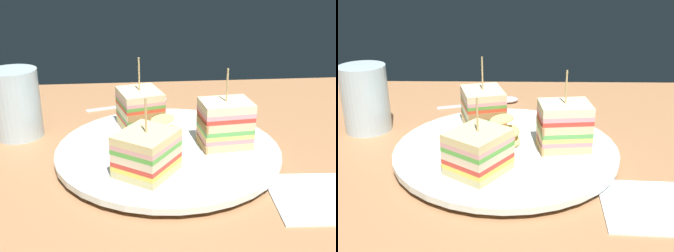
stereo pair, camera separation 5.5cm
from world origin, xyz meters
TOP-DOWN VIEW (x-y plane):
  - ground_plane at (0.00, 0.00)cm, footprint 127.09×72.22cm
  - plate at (0.00, 0.00)cm, footprint 30.00×30.00cm
  - sandwich_wedge_0 at (-7.64, 0.33)cm, footprint 7.13×5.76cm
  - sandwich_wedge_1 at (3.51, -6.80)cm, footprint 7.18×7.89cm
  - sandwich_wedge_2 at (3.10, 6.98)cm, footprint 8.56×8.75cm
  - chip_pile at (0.78, -0.68)cm, footprint 6.94×7.13cm
  - salad_garnish at (-7.82, -6.04)cm, footprint 5.65×5.53cm
  - spoon at (2.18, -22.11)cm, footprint 14.59×6.12cm
  - napkin at (-18.17, 12.13)cm, footprint 15.45×11.37cm
  - drinking_glass at (21.72, -9.22)cm, footprint 7.03×7.03cm

SIDE VIEW (x-z plane):
  - ground_plane at x=0.00cm, z-range -1.80..0.00cm
  - napkin at x=-18.17cm, z-range 0.00..0.50cm
  - spoon at x=2.18cm, z-range -0.10..0.90cm
  - plate at x=0.00cm, z-range 0.16..1.68cm
  - salad_garnish at x=-7.82cm, z-range 1.40..2.84cm
  - chip_pile at x=0.78cm, z-range 0.90..4.76cm
  - sandwich_wedge_2 at x=3.10cm, z-range -0.55..8.77cm
  - drinking_glass at x=21.72cm, z-range -0.69..9.56cm
  - sandwich_wedge_1 at x=3.51cm, z-range -0.90..9.79cm
  - sandwich_wedge_0 at x=-7.64cm, z-range -0.68..9.93cm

